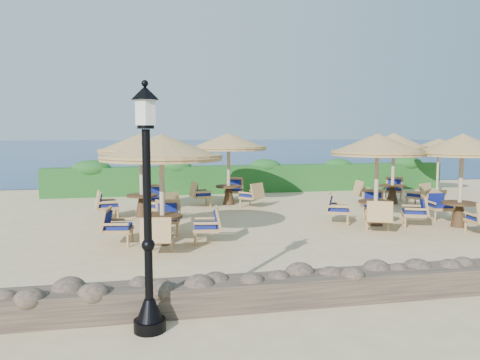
{
  "coord_description": "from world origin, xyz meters",
  "views": [
    {
      "loc": [
        -4.83,
        -13.08,
        2.73
      ],
      "look_at": [
        -2.1,
        0.22,
        1.3
      ],
      "focal_mm": 35.0,
      "sensor_mm": 36.0,
      "label": 1
    }
  ],
  "objects_px": {
    "cafe_set_2": "(462,159)",
    "cafe_set_5": "(393,156)",
    "cafe_set_1": "(377,164)",
    "cafe_set_0": "(162,167)",
    "extra_parasol": "(439,144)",
    "cafe_set_3": "(141,158)",
    "lamp_post": "(148,219)",
    "cafe_set_4": "(229,153)"
  },
  "relations": [
    {
      "from": "cafe_set_4",
      "to": "cafe_set_5",
      "type": "relative_size",
      "value": 1.03
    },
    {
      "from": "extra_parasol",
      "to": "cafe_set_4",
      "type": "xyz_separation_m",
      "value": [
        -9.58,
        -1.33,
        -0.25
      ]
    },
    {
      "from": "cafe_set_1",
      "to": "cafe_set_4",
      "type": "distance_m",
      "value": 5.8
    },
    {
      "from": "cafe_set_3",
      "to": "cafe_set_4",
      "type": "bearing_deg",
      "value": 30.67
    },
    {
      "from": "cafe_set_2",
      "to": "cafe_set_3",
      "type": "distance_m",
      "value": 9.53
    },
    {
      "from": "cafe_set_0",
      "to": "cafe_set_3",
      "type": "relative_size",
      "value": 1.06
    },
    {
      "from": "cafe_set_2",
      "to": "extra_parasol",
      "type": "bearing_deg",
      "value": 59.94
    },
    {
      "from": "cafe_set_2",
      "to": "cafe_set_4",
      "type": "bearing_deg",
      "value": 137.12
    },
    {
      "from": "lamp_post",
      "to": "cafe_set_2",
      "type": "xyz_separation_m",
      "value": [
        8.75,
        5.35,
        0.39
      ]
    },
    {
      "from": "cafe_set_1",
      "to": "cafe_set_2",
      "type": "height_order",
      "value": "same"
    },
    {
      "from": "cafe_set_0",
      "to": "cafe_set_4",
      "type": "relative_size",
      "value": 1.03
    },
    {
      "from": "extra_parasol",
      "to": "cafe_set_3",
      "type": "bearing_deg",
      "value": -165.9
    },
    {
      "from": "cafe_set_1",
      "to": "cafe_set_2",
      "type": "bearing_deg",
      "value": -17.21
    },
    {
      "from": "lamp_post",
      "to": "cafe_set_4",
      "type": "height_order",
      "value": "lamp_post"
    },
    {
      "from": "cafe_set_5",
      "to": "lamp_post",
      "type": "bearing_deg",
      "value": -133.33
    },
    {
      "from": "cafe_set_3",
      "to": "cafe_set_0",
      "type": "bearing_deg",
      "value": -82.48
    },
    {
      "from": "extra_parasol",
      "to": "cafe_set_0",
      "type": "distance_m",
      "value": 14.1
    },
    {
      "from": "cafe_set_2",
      "to": "cafe_set_3",
      "type": "xyz_separation_m",
      "value": [
        -8.88,
        3.45,
        -0.06
      ]
    },
    {
      "from": "cafe_set_0",
      "to": "cafe_set_4",
      "type": "xyz_separation_m",
      "value": [
        2.65,
        5.69,
        0.06
      ]
    },
    {
      "from": "cafe_set_2",
      "to": "cafe_set_5",
      "type": "xyz_separation_m",
      "value": [
        0.34,
        4.29,
        -0.14
      ]
    },
    {
      "from": "cafe_set_3",
      "to": "cafe_set_1",
      "type": "bearing_deg",
      "value": -22.54
    },
    {
      "from": "cafe_set_1",
      "to": "cafe_set_0",
      "type": "bearing_deg",
      "value": -170.24
    },
    {
      "from": "cafe_set_4",
      "to": "cafe_set_2",
      "type": "bearing_deg",
      "value": -42.88
    },
    {
      "from": "cafe_set_3",
      "to": "cafe_set_5",
      "type": "height_order",
      "value": "same"
    },
    {
      "from": "cafe_set_2",
      "to": "cafe_set_4",
      "type": "height_order",
      "value": "same"
    },
    {
      "from": "lamp_post",
      "to": "cafe_set_3",
      "type": "distance_m",
      "value": 8.81
    },
    {
      "from": "cafe_set_5",
      "to": "cafe_set_2",
      "type": "bearing_deg",
      "value": -94.52
    },
    {
      "from": "extra_parasol",
      "to": "cafe_set_5",
      "type": "xyz_separation_m",
      "value": [
        -3.51,
        -2.36,
        -0.36
      ]
    },
    {
      "from": "extra_parasol",
      "to": "cafe_set_1",
      "type": "xyz_separation_m",
      "value": [
        -6.08,
        -5.96,
        -0.38
      ]
    },
    {
      "from": "cafe_set_1",
      "to": "cafe_set_4",
      "type": "relative_size",
      "value": 1.0
    },
    {
      "from": "lamp_post",
      "to": "cafe_set_3",
      "type": "bearing_deg",
      "value": 90.83
    },
    {
      "from": "extra_parasol",
      "to": "cafe_set_1",
      "type": "distance_m",
      "value": 8.52
    },
    {
      "from": "extra_parasol",
      "to": "cafe_set_0",
      "type": "bearing_deg",
      "value": -150.15
    },
    {
      "from": "lamp_post",
      "to": "cafe_set_5",
      "type": "xyz_separation_m",
      "value": [
        9.09,
        9.64,
        0.25
      ]
    },
    {
      "from": "extra_parasol",
      "to": "cafe_set_5",
      "type": "height_order",
      "value": "cafe_set_5"
    },
    {
      "from": "extra_parasol",
      "to": "cafe_set_5",
      "type": "bearing_deg",
      "value": -146.05
    },
    {
      "from": "cafe_set_0",
      "to": "cafe_set_1",
      "type": "bearing_deg",
      "value": 9.76
    },
    {
      "from": "cafe_set_5",
      "to": "cafe_set_1",
      "type": "bearing_deg",
      "value": -125.56
    },
    {
      "from": "lamp_post",
      "to": "cafe_set_1",
      "type": "relative_size",
      "value": 1.16
    },
    {
      "from": "cafe_set_1",
      "to": "cafe_set_2",
      "type": "distance_m",
      "value": 2.34
    },
    {
      "from": "extra_parasol",
      "to": "cafe_set_3",
      "type": "distance_m",
      "value": 13.13
    },
    {
      "from": "extra_parasol",
      "to": "cafe_set_0",
      "type": "height_order",
      "value": "cafe_set_0"
    }
  ]
}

